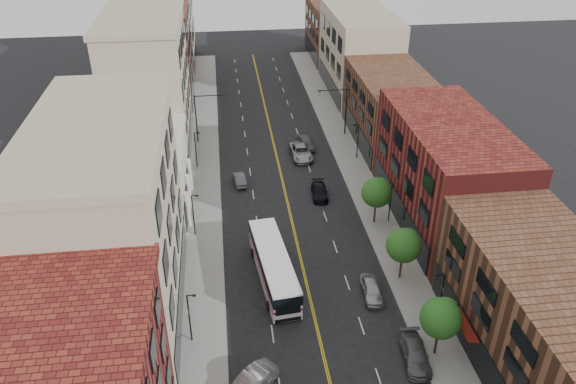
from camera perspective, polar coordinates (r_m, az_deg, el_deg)
name	(u,v)px	position (r m, az deg, el deg)	size (l,w,h in m)	color
sidewalk_left	(205,185)	(72.44, -8.46, 0.70)	(4.00, 110.00, 0.15)	gray
sidewalk_right	(358,176)	(74.38, 7.10, 1.66)	(4.00, 110.00, 0.15)	gray
bldg_l_tanoffice	(113,228)	(49.94, -17.37, -3.49)	(10.00, 22.00, 18.00)	tan
bldg_l_white	(142,177)	(67.71, -14.64, 1.52)	(10.00, 14.00, 8.00)	silver
bldg_l_far_a	(149,86)	(81.12, -13.93, 10.45)	(10.00, 20.00, 18.00)	tan
bldg_l_far_b	(161,53)	(100.50, -12.82, 13.56)	(10.00, 20.00, 15.00)	brown
bldg_l_far_c	(166,14)	(117.22, -12.34, 17.29)	(10.00, 16.00, 20.00)	tan
bldg_r_near	(560,337)	(48.11, 25.90, -13.12)	(10.00, 26.00, 10.00)	brown
bldg_r_mid	(446,173)	(64.56, 15.74, 1.87)	(10.00, 22.00, 12.00)	maroon
bldg_r_far_a	(392,109)	(82.76, 10.48, 8.27)	(10.00, 20.00, 10.00)	brown
bldg_r_far_b	(359,53)	(101.15, 7.20, 13.88)	(10.00, 22.00, 14.00)	tan
bldg_r_far_c	(336,31)	(120.32, 4.87, 15.98)	(10.00, 18.00, 11.00)	brown
tree_r_1	(442,317)	(48.00, 15.34, -12.13)	(3.40, 3.40, 5.59)	black
tree_r_2	(404,244)	(55.16, 11.74, -5.21)	(3.40, 3.40, 5.59)	black
tree_r_3	(377,191)	(63.10, 9.06, 0.05)	(3.40, 3.40, 5.59)	black
lamp_l_1	(190,315)	(48.87, -9.96, -12.25)	(0.81, 0.55, 5.05)	black
lamp_l_2	(194,213)	(61.58, -9.58, -2.10)	(0.81, 0.55, 5.05)	black
lamp_l_3	(196,148)	(75.56, -9.33, 4.44)	(0.81, 0.55, 5.05)	black
lamp_r_1	(441,294)	(51.96, 15.27, -9.96)	(0.81, 0.55, 5.05)	black
lamp_r_2	(390,200)	(64.06, 10.34, -0.78)	(0.81, 0.55, 5.05)	black
lamp_r_3	(358,139)	(77.59, 7.08, 5.35)	(0.81, 0.55, 5.05)	black
signal_mast_left	(201,113)	(82.14, -8.86, 7.97)	(4.49, 0.18, 7.20)	black
signal_mast_right	(341,106)	(83.89, 5.43, 8.70)	(4.49, 0.18, 7.20)	black
city_bus	(274,265)	(55.13, -1.47, -7.43)	(4.03, 12.72, 3.22)	white
car_angle_b	(251,383)	(46.24, -3.81, -18.76)	(1.72, 4.93, 1.62)	#B3B5BB
car_parked_mid	(415,354)	(49.35, 12.78, -15.78)	(2.02, 4.98, 1.44)	#56575C
car_parked_far	(372,290)	(54.63, 8.50, -9.77)	(1.76, 4.36, 1.49)	#A3A5AB
car_lane_behind	(240,179)	(72.04, -4.92, 1.28)	(1.36, 3.91, 1.29)	#515156
car_lane_a	(319,192)	(69.19, 3.21, 0.04)	(1.86, 4.58, 1.33)	black
car_lane_b	(301,152)	(78.32, 1.32, 4.09)	(2.72, 5.91, 1.64)	#97999E
car_lane_c	(306,143)	(80.97, 1.81, 5.02)	(1.92, 4.77, 1.63)	#58575C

